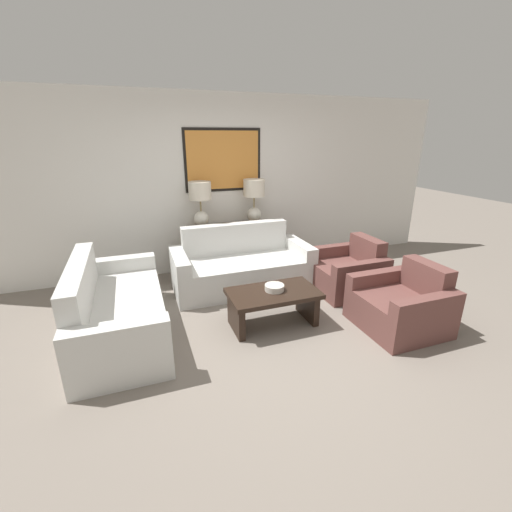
{
  "coord_description": "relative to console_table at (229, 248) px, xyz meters",
  "views": [
    {
      "loc": [
        -1.34,
        -2.92,
        2.05
      ],
      "look_at": [
        0.0,
        0.81,
        0.65
      ],
      "focal_mm": 24.0,
      "sensor_mm": 36.0,
      "label": 1
    }
  ],
  "objects": [
    {
      "name": "decorative_bowl",
      "position": [
        0.03,
        -1.76,
        0.07
      ],
      "size": [
        0.22,
        0.22,
        0.07
      ],
      "color": "beige",
      "rests_on": "coffee_table"
    },
    {
      "name": "couch_by_back_wall",
      "position": [
        0.0,
        -0.64,
        -0.09
      ],
      "size": [
        1.91,
        0.87,
        0.85
      ],
      "color": "silver",
      "rests_on": "ground_plane"
    },
    {
      "name": "coffee_table",
      "position": [
        0.01,
        -1.78,
        -0.08
      ],
      "size": [
        1.01,
        0.57,
        0.41
      ],
      "color": "black",
      "rests_on": "ground_plane"
    },
    {
      "name": "armchair_near_camera",
      "position": [
        1.34,
        -2.31,
        -0.12
      ],
      "size": [
        0.84,
        0.88,
        0.73
      ],
      "color": "brown",
      "rests_on": "ground_plane"
    },
    {
      "name": "ground_plane",
      "position": [
        0.0,
        -2.05,
        -0.37
      ],
      "size": [
        20.0,
        20.0,
        0.0
      ],
      "primitive_type": "plane",
      "color": "slate"
    },
    {
      "name": "table_lamp_right",
      "position": [
        0.42,
        -0.0,
        0.8
      ],
      "size": [
        0.33,
        0.33,
        0.68
      ],
      "color": "silver",
      "rests_on": "console_table"
    },
    {
      "name": "back_wall",
      "position": [
        0.0,
        0.26,
        0.96
      ],
      "size": [
        7.58,
        0.12,
        2.65
      ],
      "color": "silver",
      "rests_on": "ground_plane"
    },
    {
      "name": "console_table",
      "position": [
        0.0,
        0.0,
        0.0
      ],
      "size": [
        1.24,
        0.36,
        0.75
      ],
      "color": "brown",
      "rests_on": "ground_plane"
    },
    {
      "name": "table_lamp_left",
      "position": [
        -0.42,
        -0.0,
        0.8
      ],
      "size": [
        0.33,
        0.33,
        0.68
      ],
      "color": "silver",
      "rests_on": "console_table"
    },
    {
      "name": "couch_by_side",
      "position": [
        -1.65,
        -1.41,
        -0.09
      ],
      "size": [
        0.87,
        1.91,
        0.85
      ],
      "color": "silver",
      "rests_on": "ground_plane"
    },
    {
      "name": "armchair_near_back_wall",
      "position": [
        1.34,
        -1.26,
        -0.12
      ],
      "size": [
        0.84,
        0.88,
        0.73
      ],
      "color": "brown",
      "rests_on": "ground_plane"
    }
  ]
}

